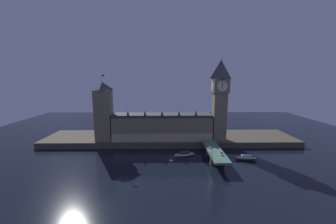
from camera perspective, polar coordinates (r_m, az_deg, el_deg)
name	(u,v)px	position (r m, az deg, el deg)	size (l,w,h in m)	color
ground_plane	(171,157)	(153.07, 0.85, -12.40)	(400.00, 400.00, 0.00)	black
embankment	(170,138)	(189.10, 0.52, -7.31)	(220.00, 42.00, 5.01)	#4C4438
parliament_hall	(162,127)	(176.50, -1.61, -4.04)	(82.78, 18.48, 26.10)	#7F7056
clock_tower	(220,97)	(175.52, 14.16, 3.94)	(13.03, 13.14, 68.07)	#7F7056
victoria_tower	(104,111)	(179.88, -17.42, 0.22)	(13.30, 13.30, 54.80)	#7F7056
bridge	(214,152)	(150.34, 12.72, -10.82)	(10.21, 46.00, 7.40)	#4C7560
car_northbound_lead	(210,146)	(153.47, 11.51, -9.34)	(1.86, 4.77, 1.36)	silver
car_southbound_lead	(221,154)	(141.34, 14.57, -11.11)	(2.08, 4.43, 1.35)	white
pedestrian_near_rail	(211,152)	(141.23, 11.70, -10.92)	(0.38, 0.38, 1.64)	black
pedestrian_mid_walk	(220,147)	(153.92, 14.09, -9.30)	(0.38, 0.38, 1.61)	black
pedestrian_far_rail	(206,145)	(155.61, 10.47, -8.96)	(0.38, 0.38, 1.62)	black
street_lamp_near	(212,152)	(133.81, 12.22, -10.70)	(1.34, 0.60, 6.25)	#2D3333
street_lamp_far	(204,138)	(161.17, 9.88, -7.14)	(1.34, 0.60, 6.33)	#2D3333
boat_upstream	(185,154)	(155.49, 4.66, -11.61)	(16.19, 7.43, 3.22)	white
boat_downstream	(246,158)	(156.80, 20.85, -11.92)	(15.24, 5.84, 4.01)	#28282D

